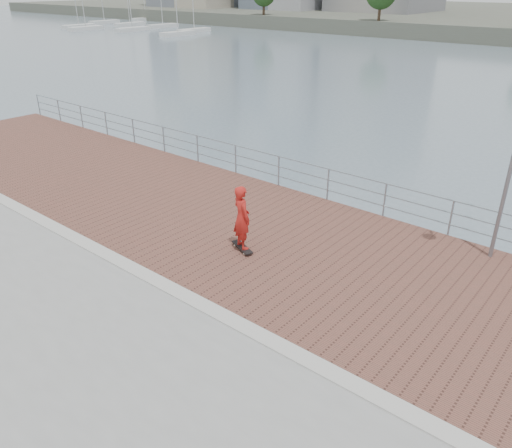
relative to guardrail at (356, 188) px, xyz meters
The scene contains 7 objects.
water 7.50m from the guardrail, 90.00° to the right, with size 400.00×400.00×0.00m, color slate.
brick_lane 3.47m from the guardrail, 90.00° to the right, with size 40.00×6.80×0.02m, color brown.
curb 7.03m from the guardrail, 90.00° to the right, with size 40.00×0.40×0.06m, color #B7B5AD.
guardrail is the anchor object (origin of this frame).
skateboard 4.59m from the guardrail, 101.88° to the right, with size 0.89×0.53×0.10m.
skateboarder 4.57m from the guardrail, 101.88° to the right, with size 0.65×0.43×1.78m, color red.
marina 97.21m from the guardrail, 146.25° to the left, with size 34.55×30.45×10.49m.
Camera 1 is at (6.96, -6.43, 6.65)m, focal length 35.00 mm.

